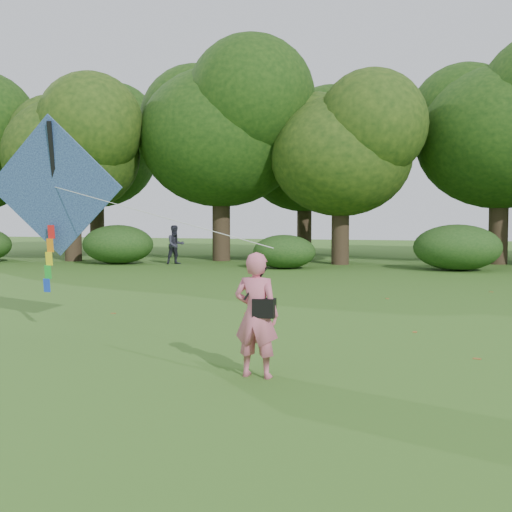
# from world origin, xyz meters

# --- Properties ---
(ground) EXTENTS (100.00, 100.00, 0.00)m
(ground) POSITION_xyz_m (0.00, 0.00, 0.00)
(ground) COLOR #265114
(ground) RESTS_ON ground
(man_kite_flyer) EXTENTS (0.67, 0.47, 1.74)m
(man_kite_flyer) POSITION_xyz_m (-0.63, -0.76, 0.87)
(man_kite_flyer) COLOR #D56480
(man_kite_flyer) RESTS_ON ground
(bystander_left) EXTENTS (1.09, 1.09, 1.78)m
(bystander_left) POSITION_xyz_m (-9.34, 18.25, 0.89)
(bystander_left) COLOR #292937
(bystander_left) RESTS_ON ground
(crossbody_bag) EXTENTS (0.43, 0.20, 0.70)m
(crossbody_bag) POSITION_xyz_m (-0.52, -0.79, 0.98)
(crossbody_bag) COLOR black
(crossbody_bag) RESTS_ON ground
(flying_kite) EXTENTS (6.23, 2.92, 3.37)m
(flying_kite) POSITION_xyz_m (-5.24, 1.70, 2.74)
(flying_kite) COLOR #272FAA
(flying_kite) RESTS_ON ground
(tree_line) EXTENTS (54.70, 15.30, 9.48)m
(tree_line) POSITION_xyz_m (1.67, 22.88, 5.60)
(tree_line) COLOR #3A2D1E
(tree_line) RESTS_ON ground
(shrub_band) EXTENTS (39.15, 3.22, 1.88)m
(shrub_band) POSITION_xyz_m (-0.72, 17.60, 0.86)
(shrub_band) COLOR #264919
(shrub_band) RESTS_ON ground
(fallen_leaves) EXTENTS (9.08, 12.16, 0.01)m
(fallen_leaves) POSITION_xyz_m (-0.53, 4.36, 0.01)
(fallen_leaves) COLOR brown
(fallen_leaves) RESTS_ON ground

